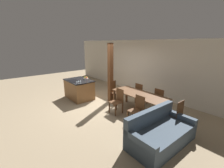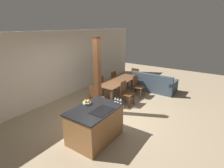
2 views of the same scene
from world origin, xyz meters
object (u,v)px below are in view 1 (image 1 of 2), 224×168
Objects in this scene: dining_chair_head_end at (114,91)px; timber_post at (110,74)px; dining_chair_near_right at (137,109)px; dining_chair_far_left at (140,93)px; wine_glass_middle at (78,81)px; dining_chair_near_left at (118,101)px; couch at (160,133)px; dining_chair_far_right at (160,100)px; wine_glass_near at (77,82)px; dining_chair_foot_end at (176,114)px; wine_glass_far at (80,81)px; dining_table at (139,96)px; kitchen_island at (79,89)px; fruit_bowl at (86,78)px.

timber_post reaches higher than dining_chair_head_end.
dining_chair_far_left is (-0.97, 1.30, 0.00)m from dining_chair_near_right.
wine_glass_middle is at bearing -117.99° from timber_post.
dining_chair_near_left is at bearing -25.93° from timber_post.
couch is at bearing -9.36° from dining_chair_near_left.
dining_chair_far_right is (0.00, 1.30, 0.00)m from dining_chair_near_right.
wine_glass_near is 0.16× the size of dining_chair_foot_end.
wine_glass_middle is at bearing -90.00° from wine_glass_far.
dining_table is 2.35× the size of dining_chair_near_left.
kitchen_island is 1.52× the size of dining_chair_near_right.
timber_post is at bearing 165.84° from dining_chair_near_right.
dining_chair_head_end reaches higher than dining_table.
dining_table is (2.17, 1.35, -0.36)m from wine_glass_middle.
wine_glass_near is at bearing -68.40° from dining_chair_foot_end.
kitchen_island is at bearing -76.33° from dining_chair_foot_end.
wine_glass_near reaches higher than fruit_bowl.
dining_chair_foot_end reaches higher than kitchen_island.
couch is at bearing 5.46° from wine_glass_middle.
dining_chair_foot_end is at bearing 20.44° from wine_glass_middle.
kitchen_island is 0.54× the size of timber_post.
wine_glass_middle is 3.36m from dining_chair_far_right.
couch is at bearing -3.94° from fruit_bowl.
couch is (3.02, -0.99, -0.20)m from dining_chair_head_end.
wine_glass_near is 2.62m from dining_table.
dining_chair_foot_end is at bearing 146.06° from dining_chair_far_right.
dining_chair_near_right is at bearing 126.62° from dining_chair_far_left.
dining_table is at bearing 20.29° from kitchen_island.
wine_glass_near is at bearing 51.07° from dining_chair_far_left.
wine_glass_far is at bearing -149.73° from dining_table.
dining_chair_far_right reaches higher than couch.
dining_chair_near_left reaches higher than dining_table.
fruit_bowl is at bearing 119.41° from dining_chair_head_end.
dining_chair_near_left is 0.97m from dining_chair_near_right.
dining_chair_near_left is at bearing 81.67° from couch.
wine_glass_near is at bearing -90.00° from wine_glass_far.
dining_chair_foot_end is 1.02m from couch.
wine_glass_near is at bearing 97.77° from couch.
dining_chair_near_right is at bearing -53.38° from dining_table.
wine_glass_middle is at bearing 96.49° from couch.
kitchen_island is 1.69m from dining_chair_head_end.
wine_glass_near is (0.52, -0.73, 0.06)m from fruit_bowl.
dining_table is at bearing 14.54° from fruit_bowl.
timber_post is (-1.04, 0.51, 0.80)m from dining_chair_near_left.
couch is (3.74, 0.36, -0.72)m from wine_glass_middle.
dining_chair_far_left is at bearing 126.62° from dining_table.
couch is (4.36, 0.04, -0.17)m from kitchen_island.
timber_post is (-2.01, 0.51, 0.80)m from dining_chair_near_right.
dining_table is 2.35× the size of dining_chair_foot_end.
dining_chair_foot_end is (2.90, 0.00, 0.00)m from dining_chair_head_end.
wine_glass_middle is 3.89m from dining_chair_foot_end.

